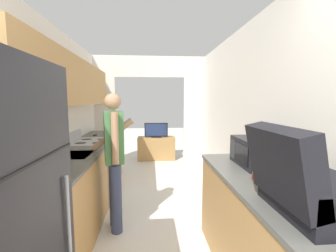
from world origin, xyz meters
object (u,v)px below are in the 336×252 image
(book_stack, at_px, (272,179))
(tv_cabinet, at_px, (156,148))
(person, at_px, (115,158))
(microwave, at_px, (257,152))
(knife, at_px, (96,135))
(television, at_px, (156,130))
(range_oven, at_px, (93,170))
(suitcase, at_px, (305,184))

(book_stack, xyz_separation_m, tv_cabinet, (-0.76, 4.23, -0.66))
(person, bearing_deg, microwave, -126.03)
(knife, bearing_deg, television, 67.57)
(range_oven, distance_m, tv_cabinet, 2.54)
(book_stack, xyz_separation_m, television, (-0.76, 4.19, -0.18))
(range_oven, distance_m, book_stack, 2.69)
(book_stack, bearing_deg, range_oven, 133.26)
(knife, bearing_deg, person, -57.81)
(microwave, height_order, book_stack, microwave)
(knife, bearing_deg, tv_cabinet, 68.22)
(person, height_order, television, person)
(person, relative_size, television, 2.72)
(tv_cabinet, bearing_deg, microwave, -77.12)
(suitcase, relative_size, television, 0.92)
(suitcase, bearing_deg, microwave, 78.87)
(microwave, xyz_separation_m, television, (-0.86, 3.72, -0.28))
(person, bearing_deg, knife, 6.67)
(tv_cabinet, bearing_deg, television, -90.00)
(range_oven, relative_size, person, 0.65)
(suitcase, height_order, knife, suitcase)
(book_stack, distance_m, knife, 3.14)
(suitcase, height_order, microwave, suitcase)
(knife, bearing_deg, range_oven, -70.97)
(book_stack, xyz_separation_m, knife, (-1.89, 2.50, -0.03))
(suitcase, xyz_separation_m, microwave, (0.18, 0.92, -0.04))
(microwave, bearing_deg, range_oven, 142.64)
(microwave, bearing_deg, book_stack, -102.24)
(person, relative_size, microwave, 3.24)
(microwave, distance_m, book_stack, 0.49)
(suitcase, relative_size, book_stack, 2.16)
(microwave, xyz_separation_m, knife, (-1.99, 2.04, -0.12))
(person, distance_m, television, 3.20)
(book_stack, height_order, television, book_stack)
(television, bearing_deg, range_oven, -114.95)
(microwave, height_order, tv_cabinet, microwave)
(range_oven, xyz_separation_m, suitcase, (1.73, -2.38, 0.62))
(range_oven, relative_size, microwave, 2.11)
(suitcase, relative_size, knife, 1.89)
(tv_cabinet, bearing_deg, person, -100.24)
(suitcase, bearing_deg, book_stack, 80.01)
(book_stack, distance_m, tv_cabinet, 4.35)
(television, bearing_deg, person, -100.38)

